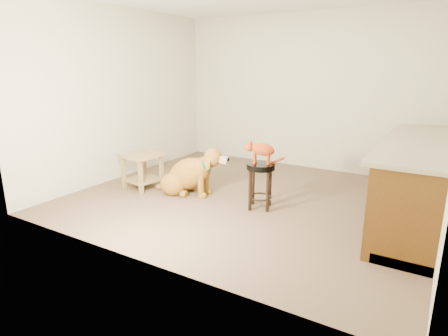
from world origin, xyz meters
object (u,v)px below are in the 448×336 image
Objects in this scene: padded_stool at (260,177)px; golden_retriever at (189,175)px; tabby_kitten at (260,150)px; wood_stool at (416,162)px; side_table at (142,166)px.

padded_stool is 1.10m from golden_retriever.
tabby_kitten is at bearing -10.26° from golden_retriever.
padded_stool is 0.34m from tabby_kitten.
tabby_kitten reaches higher than wood_stool.
golden_retriever is at bearing -179.29° from padded_stool.
side_table is 1.85m from tabby_kitten.
side_table is at bearing -148.20° from wood_stool.
wood_stool is 2.53m from tabby_kitten.
side_table is 1.22× the size of tabby_kitten.
side_table is (-1.81, -0.17, -0.07)m from padded_stool.
golden_retriever is 2.46× the size of tabby_kitten.
padded_stool is at bearing -129.23° from wood_stool.
golden_retriever is at bearing 163.28° from tabby_kitten.
padded_stool is 2.49m from wood_stool.
padded_stool reaches higher than side_table.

